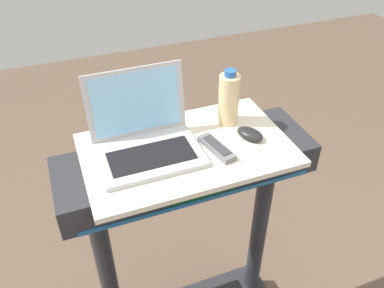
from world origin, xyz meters
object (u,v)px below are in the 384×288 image
at_px(laptop, 145,137).
at_px(computer_mouse, 250,134).
at_px(water_bottle, 229,99).
at_px(tv_remote, 217,148).

relative_size(laptop, computer_mouse, 3.34).
bearing_deg(laptop, computer_mouse, -8.18).
xyz_separation_m(laptop, computer_mouse, (0.35, -0.07, -0.03)).
relative_size(water_bottle, tv_remote, 1.26).
height_order(laptop, tv_remote, laptop).
bearing_deg(computer_mouse, water_bottle, 75.70).
xyz_separation_m(computer_mouse, tv_remote, (-0.14, -0.02, -0.01)).
relative_size(computer_mouse, tv_remote, 0.60).
height_order(laptop, water_bottle, laptop).
bearing_deg(computer_mouse, laptop, 141.34).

